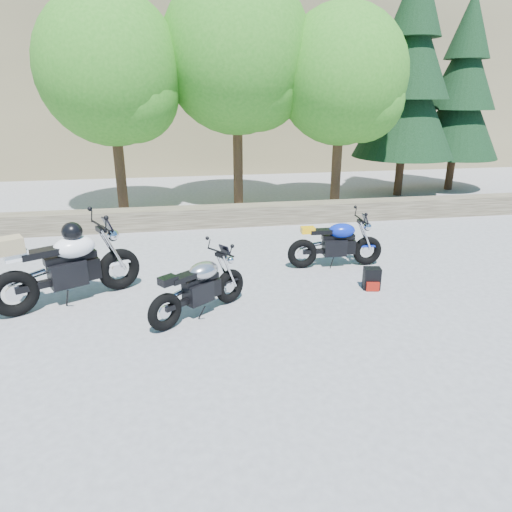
# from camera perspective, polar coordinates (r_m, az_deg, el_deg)

# --- Properties ---
(ground) EXTENTS (90.00, 90.00, 0.00)m
(ground) POSITION_cam_1_polar(r_m,az_deg,el_deg) (6.64, -0.24, -9.10)
(ground) COLOR slate
(ground) RESTS_ON ground
(stone_wall) EXTENTS (22.00, 0.55, 0.50)m
(stone_wall) POSITION_cam_1_polar(r_m,az_deg,el_deg) (11.66, -4.74, 4.99)
(stone_wall) COLOR #463E2F
(stone_wall) RESTS_ON ground
(hillside) EXTENTS (80.00, 30.00, 15.00)m
(hillside) POSITION_cam_1_polar(r_m,az_deg,el_deg) (34.24, -3.40, 26.90)
(hillside) COLOR #706445
(hillside) RESTS_ON ground
(tree_decid_left) EXTENTS (3.67, 3.67, 5.62)m
(tree_decid_left) POSITION_cam_1_polar(r_m,az_deg,el_deg) (12.96, -17.26, 20.82)
(tree_decid_left) COLOR #382314
(tree_decid_left) RESTS_ON ground
(tree_decid_mid) EXTENTS (4.08, 4.08, 6.24)m
(tree_decid_mid) POSITION_cam_1_polar(r_m,az_deg,el_deg) (13.43, -1.91, 23.29)
(tree_decid_mid) COLOR #382314
(tree_decid_mid) RESTS_ON ground
(tree_decid_right) EXTENTS (3.54, 3.54, 5.41)m
(tree_decid_right) POSITION_cam_1_polar(r_m,az_deg,el_deg) (13.51, 11.18, 20.64)
(tree_decid_right) COLOR #382314
(tree_decid_right) RESTS_ON ground
(conifer_near) EXTENTS (3.17, 3.17, 7.06)m
(conifer_near) POSITION_cam_1_polar(r_m,az_deg,el_deg) (15.68, 18.65, 20.52)
(conifer_near) COLOR #382314
(conifer_near) RESTS_ON ground
(conifer_far) EXTENTS (2.82, 2.82, 6.27)m
(conifer_far) POSITION_cam_1_polar(r_m,az_deg,el_deg) (17.29, 24.33, 18.32)
(conifer_far) COLOR #382314
(conifer_far) RESTS_ON ground
(silver_bike) EXTENTS (1.54, 1.20, 0.92)m
(silver_bike) POSITION_cam_1_polar(r_m,az_deg,el_deg) (6.90, -7.07, -3.98)
(silver_bike) COLOR black
(silver_bike) RESTS_ON ground
(white_bike) EXTENTS (2.17, 1.28, 1.31)m
(white_bike) POSITION_cam_1_polar(r_m,az_deg,el_deg) (7.80, -22.56, -0.99)
(white_bike) COLOR black
(white_bike) RESTS_ON ground
(blue_bike) EXTENTS (1.88, 0.60, 0.94)m
(blue_bike) POSITION_cam_1_polar(r_m,az_deg,el_deg) (8.92, 9.99, 1.51)
(blue_bike) COLOR black
(blue_bike) RESTS_ON ground
(backpack) EXTENTS (0.31, 0.28, 0.38)m
(backpack) POSITION_cam_1_polar(r_m,az_deg,el_deg) (8.10, 14.27, -2.79)
(backpack) COLOR black
(backpack) RESTS_ON ground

